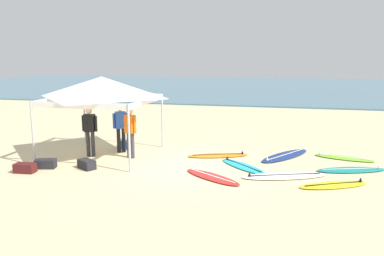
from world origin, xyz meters
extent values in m
plane|color=beige|center=(0.00, 0.00, 0.00)|extent=(80.00, 80.00, 0.00)
cube|color=teal|center=(0.00, 32.72, 0.05)|extent=(80.00, 36.00, 0.10)
cylinder|color=#B7B7BC|center=(-4.74, -0.96, 1.02)|extent=(0.07, 0.07, 2.05)
cylinder|color=#B7B7BC|center=(-1.51, -0.96, 1.02)|extent=(0.07, 0.07, 2.05)
cylinder|color=#B7B7BC|center=(-4.74, 2.27, 1.02)|extent=(0.07, 0.07, 2.05)
cylinder|color=#B7B7BC|center=(-1.51, 2.27, 1.02)|extent=(0.07, 0.07, 2.05)
cube|color=white|center=(-3.12, -0.96, 1.96)|extent=(3.23, 0.03, 0.18)
cube|color=white|center=(-3.12, 2.27, 1.96)|extent=(3.23, 0.03, 0.18)
cube|color=white|center=(-4.74, 0.66, 1.96)|extent=(0.03, 3.23, 0.18)
cube|color=white|center=(-1.51, 0.66, 1.96)|extent=(0.03, 3.23, 0.18)
pyramid|color=white|center=(-3.12, 0.66, 2.40)|extent=(3.35, 3.35, 0.70)
ellipsoid|color=white|center=(2.99, -0.37, 0.04)|extent=(2.60, 1.50, 0.07)
cube|color=black|center=(2.99, -0.37, 0.07)|extent=(2.03, 0.77, 0.01)
cone|color=black|center=(2.02, -0.72, 0.13)|extent=(0.09, 0.09, 0.12)
ellipsoid|color=red|center=(0.98, -0.94, 0.04)|extent=(1.97, 1.57, 0.07)
cube|color=white|center=(0.98, -0.94, 0.07)|extent=(1.44, 0.99, 0.01)
cone|color=white|center=(0.29, -0.48, 0.13)|extent=(0.09, 0.09, 0.12)
ellipsoid|color=orange|center=(0.77, 1.43, 0.04)|extent=(2.18, 1.25, 0.07)
cube|color=black|center=(0.77, 1.43, 0.07)|extent=(1.71, 0.65, 0.01)
cone|color=black|center=(1.58, 1.72, 0.13)|extent=(0.09, 0.09, 0.12)
ellipsoid|color=#19847F|center=(4.97, 0.67, 0.04)|extent=(2.22, 1.22, 0.07)
cube|color=white|center=(4.97, 0.67, 0.07)|extent=(1.74, 0.61, 0.01)
cone|color=white|center=(5.81, 0.94, 0.13)|extent=(0.09, 0.09, 0.12)
ellipsoid|color=#23B2CC|center=(1.74, 0.32, 0.04)|extent=(1.78, 1.77, 0.07)
cube|color=black|center=(1.74, 0.32, 0.07)|extent=(1.22, 1.21, 0.01)
cone|color=black|center=(1.17, 0.89, 0.13)|extent=(0.09, 0.09, 0.12)
ellipsoid|color=navy|center=(3.04, 1.92, 0.04)|extent=(1.99, 2.47, 0.07)
cube|color=white|center=(3.04, 1.92, 0.07)|extent=(1.25, 1.80, 0.01)
cone|color=white|center=(2.46, 1.07, 0.13)|extent=(0.09, 0.09, 0.12)
ellipsoid|color=yellow|center=(4.27, -0.88, 0.04)|extent=(2.01, 1.33, 0.07)
cube|color=black|center=(4.27, -0.88, 0.07)|extent=(1.54, 0.76, 0.01)
cone|color=black|center=(5.00, -0.53, 0.13)|extent=(0.09, 0.09, 0.12)
ellipsoid|color=#7AD12D|center=(4.99, 2.07, 0.04)|extent=(1.97, 0.98, 0.07)
cube|color=white|center=(4.99, 2.07, 0.07)|extent=(1.58, 0.46, 0.01)
cone|color=white|center=(4.24, 2.26, 0.13)|extent=(0.09, 0.09, 0.12)
cylinder|color=#383842|center=(-2.03, 0.53, 0.44)|extent=(0.13, 0.13, 0.88)
cylinder|color=#383842|center=(-2.19, 0.61, 0.44)|extent=(0.13, 0.13, 0.88)
cube|color=orange|center=(-2.11, 0.57, 1.18)|extent=(0.42, 0.35, 0.60)
sphere|color=beige|center=(-2.11, 0.57, 1.60)|extent=(0.21, 0.21, 0.21)
cylinder|color=orange|center=(-1.90, 0.48, 1.16)|extent=(0.09, 0.09, 0.54)
cylinder|color=orange|center=(-2.32, 0.66, 1.16)|extent=(0.09, 0.09, 0.54)
cylinder|color=black|center=(-2.67, 1.27, 0.44)|extent=(0.13, 0.13, 0.88)
cylinder|color=black|center=(-2.82, 1.18, 0.44)|extent=(0.13, 0.13, 0.88)
cube|color=#2851B2|center=(-2.74, 1.23, 1.18)|extent=(0.42, 0.38, 0.60)
sphere|color=#9E7051|center=(-2.74, 1.23, 1.60)|extent=(0.21, 0.21, 0.21)
cylinder|color=#2851B2|center=(-2.55, 1.35, 1.16)|extent=(0.09, 0.09, 0.54)
cylinder|color=#2851B2|center=(-2.94, 1.10, 1.16)|extent=(0.09, 0.09, 0.54)
cylinder|color=#2D2D33|center=(-3.62, 0.43, 0.44)|extent=(0.13, 0.13, 0.88)
cylinder|color=#2D2D33|center=(-3.44, 0.44, 0.44)|extent=(0.13, 0.13, 0.88)
cube|color=black|center=(-3.53, 0.44, 1.18)|extent=(0.37, 0.24, 0.60)
sphere|color=beige|center=(-3.53, 0.44, 1.60)|extent=(0.21, 0.21, 0.21)
cylinder|color=black|center=(-3.76, 0.42, 1.16)|extent=(0.09, 0.09, 0.54)
cylinder|color=black|center=(-3.30, 0.45, 1.16)|extent=(0.09, 0.09, 0.54)
cube|color=#232328|center=(-4.23, -1.16, 0.14)|extent=(0.66, 0.46, 0.28)
cube|color=#4C1919|center=(-4.56, -1.70, 0.14)|extent=(0.62, 0.37, 0.28)
cube|color=#232328|center=(-2.96, -0.92, 0.14)|extent=(0.68, 0.58, 0.28)
cube|color=#2D60B7|center=(-2.74, 1.68, 0.17)|extent=(0.48, 0.34, 0.34)
cube|color=white|center=(-2.74, 1.68, 0.37)|extent=(0.50, 0.36, 0.05)
camera|label=1|loc=(2.70, -10.93, 3.39)|focal=34.68mm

